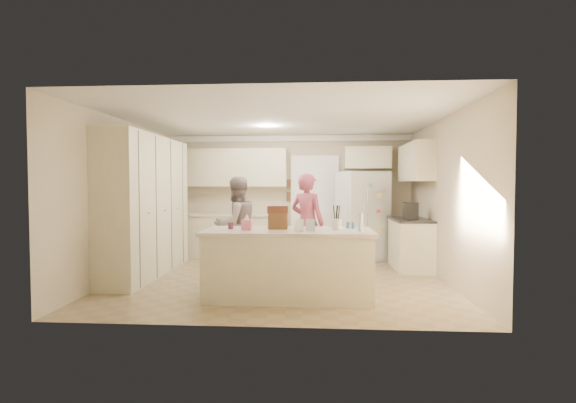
# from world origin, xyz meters

# --- Properties ---
(floor) EXTENTS (5.20, 4.60, 0.02)m
(floor) POSITION_xyz_m (0.00, 0.00, -0.01)
(floor) COLOR #8F7A56
(floor) RESTS_ON ground
(ceiling) EXTENTS (5.20, 4.60, 0.02)m
(ceiling) POSITION_xyz_m (0.00, 0.00, 2.61)
(ceiling) COLOR white
(ceiling) RESTS_ON wall_back
(wall_back) EXTENTS (5.20, 0.02, 2.60)m
(wall_back) POSITION_xyz_m (0.00, 2.31, 1.30)
(wall_back) COLOR beige
(wall_back) RESTS_ON ground
(wall_front) EXTENTS (5.20, 0.02, 2.60)m
(wall_front) POSITION_xyz_m (0.00, -2.31, 1.30)
(wall_front) COLOR beige
(wall_front) RESTS_ON ground
(wall_left) EXTENTS (0.02, 4.60, 2.60)m
(wall_left) POSITION_xyz_m (-2.61, 0.00, 1.30)
(wall_left) COLOR beige
(wall_left) RESTS_ON ground
(wall_right) EXTENTS (0.02, 4.60, 2.60)m
(wall_right) POSITION_xyz_m (2.61, 0.00, 1.30)
(wall_right) COLOR beige
(wall_right) RESTS_ON ground
(crown_back) EXTENTS (5.20, 0.08, 0.12)m
(crown_back) POSITION_xyz_m (0.00, 2.26, 2.53)
(crown_back) COLOR white
(crown_back) RESTS_ON wall_back
(pantry_bank) EXTENTS (0.60, 2.60, 2.35)m
(pantry_bank) POSITION_xyz_m (-2.30, 0.20, 1.18)
(pantry_bank) COLOR #EFE7C1
(pantry_bank) RESTS_ON floor
(back_base_cab) EXTENTS (2.20, 0.60, 0.88)m
(back_base_cab) POSITION_xyz_m (-1.15, 2.00, 0.44)
(back_base_cab) COLOR #EFE7C1
(back_base_cab) RESTS_ON floor
(back_countertop) EXTENTS (2.24, 0.63, 0.04)m
(back_countertop) POSITION_xyz_m (-1.15, 1.99, 0.90)
(back_countertop) COLOR beige
(back_countertop) RESTS_ON back_base_cab
(back_upper_cab) EXTENTS (2.20, 0.35, 0.80)m
(back_upper_cab) POSITION_xyz_m (-1.15, 2.12, 1.90)
(back_upper_cab) COLOR #EFE7C1
(back_upper_cab) RESTS_ON wall_back
(doorway_opening) EXTENTS (0.90, 0.06, 2.10)m
(doorway_opening) POSITION_xyz_m (0.55, 2.28, 1.05)
(doorway_opening) COLOR black
(doorway_opening) RESTS_ON floor
(doorway_casing) EXTENTS (1.02, 0.03, 2.22)m
(doorway_casing) POSITION_xyz_m (0.55, 2.24, 1.05)
(doorway_casing) COLOR white
(doorway_casing) RESTS_ON floor
(wall_frame_upper) EXTENTS (0.15, 0.02, 0.20)m
(wall_frame_upper) POSITION_xyz_m (0.02, 2.27, 1.55)
(wall_frame_upper) COLOR brown
(wall_frame_upper) RESTS_ON wall_back
(wall_frame_lower) EXTENTS (0.15, 0.02, 0.20)m
(wall_frame_lower) POSITION_xyz_m (0.02, 2.27, 1.28)
(wall_frame_lower) COLOR brown
(wall_frame_lower) RESTS_ON wall_back
(refrigerator) EXTENTS (1.10, 0.99, 1.80)m
(refrigerator) POSITION_xyz_m (1.53, 1.87, 0.90)
(refrigerator) COLOR white
(refrigerator) RESTS_ON floor
(fridge_seam) EXTENTS (0.02, 0.02, 1.78)m
(fridge_seam) POSITION_xyz_m (1.53, 1.51, 0.90)
(fridge_seam) COLOR gray
(fridge_seam) RESTS_ON refrigerator
(fridge_dispenser) EXTENTS (0.22, 0.03, 0.35)m
(fridge_dispenser) POSITION_xyz_m (1.31, 1.50, 1.15)
(fridge_dispenser) COLOR black
(fridge_dispenser) RESTS_ON refrigerator
(fridge_handle_l) EXTENTS (0.02, 0.02, 0.85)m
(fridge_handle_l) POSITION_xyz_m (1.48, 1.50, 1.05)
(fridge_handle_l) COLOR silver
(fridge_handle_l) RESTS_ON refrigerator
(fridge_handle_r) EXTENTS (0.02, 0.02, 0.85)m
(fridge_handle_r) POSITION_xyz_m (1.58, 1.50, 1.05)
(fridge_handle_r) COLOR silver
(fridge_handle_r) RESTS_ON refrigerator
(over_fridge_cab) EXTENTS (0.95, 0.35, 0.45)m
(over_fridge_cab) POSITION_xyz_m (1.65, 2.12, 2.10)
(over_fridge_cab) COLOR #EFE7C1
(over_fridge_cab) RESTS_ON wall_back
(right_base_cab) EXTENTS (0.60, 1.20, 0.88)m
(right_base_cab) POSITION_xyz_m (2.30, 1.00, 0.44)
(right_base_cab) COLOR #EFE7C1
(right_base_cab) RESTS_ON floor
(right_countertop) EXTENTS (0.63, 1.24, 0.04)m
(right_countertop) POSITION_xyz_m (2.29, 1.00, 0.90)
(right_countertop) COLOR #2D2B28
(right_countertop) RESTS_ON right_base_cab
(right_upper_cab) EXTENTS (0.35, 1.50, 0.70)m
(right_upper_cab) POSITION_xyz_m (2.43, 1.20, 1.95)
(right_upper_cab) COLOR #EFE7C1
(right_upper_cab) RESTS_ON wall_right
(coffee_maker) EXTENTS (0.22, 0.28, 0.30)m
(coffee_maker) POSITION_xyz_m (2.25, 0.80, 1.07)
(coffee_maker) COLOR black
(coffee_maker) RESTS_ON right_countertop
(island_base) EXTENTS (2.20, 0.90, 0.88)m
(island_base) POSITION_xyz_m (0.20, -1.10, 0.44)
(island_base) COLOR #EFE7C1
(island_base) RESTS_ON floor
(island_top) EXTENTS (2.28, 0.96, 0.05)m
(island_top) POSITION_xyz_m (0.20, -1.10, 0.90)
(island_top) COLOR beige
(island_top) RESTS_ON island_base
(utensil_crock) EXTENTS (0.13, 0.13, 0.15)m
(utensil_crock) POSITION_xyz_m (0.85, -1.05, 1.00)
(utensil_crock) COLOR white
(utensil_crock) RESTS_ON island_top
(tissue_box) EXTENTS (0.13, 0.13, 0.14)m
(tissue_box) POSITION_xyz_m (-0.35, -1.20, 1.00)
(tissue_box) COLOR pink
(tissue_box) RESTS_ON island_top
(tissue_plume) EXTENTS (0.08, 0.08, 0.08)m
(tissue_plume) POSITION_xyz_m (-0.35, -1.20, 1.10)
(tissue_plume) COLOR white
(tissue_plume) RESTS_ON tissue_box
(dollhouse_body) EXTENTS (0.26, 0.18, 0.22)m
(dollhouse_body) POSITION_xyz_m (0.05, -1.00, 1.04)
(dollhouse_body) COLOR brown
(dollhouse_body) RESTS_ON island_top
(dollhouse_roof) EXTENTS (0.28, 0.20, 0.10)m
(dollhouse_roof) POSITION_xyz_m (0.05, -1.00, 1.20)
(dollhouse_roof) COLOR #592D1E
(dollhouse_roof) RESTS_ON dollhouse_body
(jam_jar) EXTENTS (0.07, 0.07, 0.09)m
(jam_jar) POSITION_xyz_m (-0.60, -1.05, 0.97)
(jam_jar) COLOR #59263F
(jam_jar) RESTS_ON island_top
(greeting_card_a) EXTENTS (0.12, 0.06, 0.16)m
(greeting_card_a) POSITION_xyz_m (0.35, -1.30, 1.01)
(greeting_card_a) COLOR white
(greeting_card_a) RESTS_ON island_top
(greeting_card_b) EXTENTS (0.12, 0.05, 0.16)m
(greeting_card_b) POSITION_xyz_m (0.50, -1.25, 1.01)
(greeting_card_b) COLOR silver
(greeting_card_b) RESTS_ON island_top
(water_bottle) EXTENTS (0.07, 0.07, 0.24)m
(water_bottle) POSITION_xyz_m (1.15, -1.25, 1.04)
(water_bottle) COLOR silver
(water_bottle) RESTS_ON island_top
(shaker_salt) EXTENTS (0.05, 0.05, 0.09)m
(shaker_salt) POSITION_xyz_m (1.02, -0.88, 0.97)
(shaker_salt) COLOR #3C659B
(shaker_salt) RESTS_ON island_top
(shaker_pepper) EXTENTS (0.05, 0.05, 0.09)m
(shaker_pepper) POSITION_xyz_m (1.09, -0.88, 0.97)
(shaker_pepper) COLOR #3C659B
(shaker_pepper) RESTS_ON island_top
(teen_boy) EXTENTS (1.03, 1.01, 1.68)m
(teen_boy) POSITION_xyz_m (-0.79, 0.36, 0.84)
(teen_boy) COLOR gray
(teen_boy) RESTS_ON floor
(teen_girl) EXTENTS (0.76, 0.68, 1.74)m
(teen_girl) POSITION_xyz_m (0.42, 0.53, 0.87)
(teen_girl) COLOR #B94967
(teen_girl) RESTS_ON floor
(fridge_magnets) EXTENTS (0.76, 0.02, 1.44)m
(fridge_magnets) POSITION_xyz_m (1.53, 1.51, 0.90)
(fridge_magnets) COLOR tan
(fridge_magnets) RESTS_ON refrigerator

